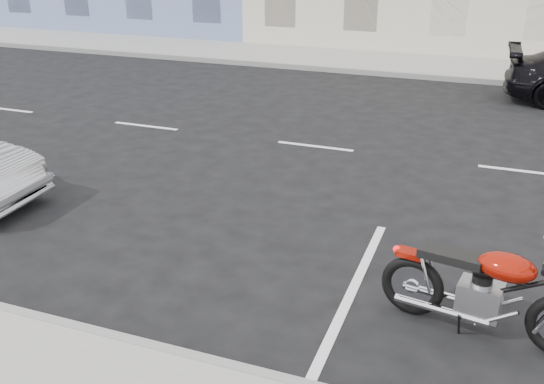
# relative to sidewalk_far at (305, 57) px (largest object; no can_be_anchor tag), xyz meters

# --- Properties ---
(ground) EXTENTS (120.00, 120.00, 0.00)m
(ground) POSITION_rel_sidewalk_far_xyz_m (5.00, -8.70, -0.07)
(ground) COLOR black
(ground) RESTS_ON ground
(sidewalk_far) EXTENTS (80.00, 3.40, 0.15)m
(sidewalk_far) POSITION_rel_sidewalk_far_xyz_m (0.00, 0.00, 0.00)
(sidewalk_far) COLOR gray
(sidewalk_far) RESTS_ON ground
(curb_far) EXTENTS (80.00, 0.12, 0.16)m
(curb_far) POSITION_rel_sidewalk_far_xyz_m (0.00, -1.70, 0.01)
(curb_far) COLOR gray
(curb_far) RESTS_ON ground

